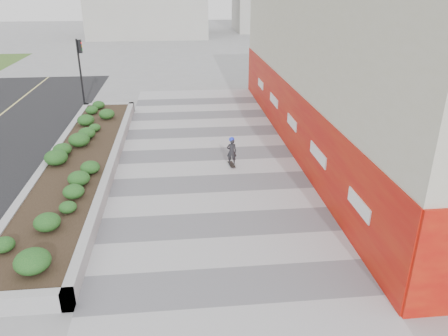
# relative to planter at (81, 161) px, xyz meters

# --- Properties ---
(ground) EXTENTS (160.00, 160.00, 0.00)m
(ground) POSITION_rel_planter_xyz_m (5.50, -7.00, -0.42)
(ground) COLOR gray
(ground) RESTS_ON ground
(walkway) EXTENTS (8.00, 36.00, 0.01)m
(walkway) POSITION_rel_planter_xyz_m (5.50, -4.00, -0.41)
(walkway) COLOR #A8A8AD
(walkway) RESTS_ON ground
(building) EXTENTS (6.04, 24.08, 8.00)m
(building) POSITION_rel_planter_xyz_m (12.48, 1.98, 3.56)
(building) COLOR beige
(building) RESTS_ON ground
(planter) EXTENTS (3.00, 18.00, 0.90)m
(planter) POSITION_rel_planter_xyz_m (0.00, 0.00, 0.00)
(planter) COLOR #9E9EA0
(planter) RESTS_ON ground
(traffic_signal_near) EXTENTS (0.33, 0.28, 4.20)m
(traffic_signal_near) POSITION_rel_planter_xyz_m (-1.73, 10.50, 2.34)
(traffic_signal_near) COLOR black
(traffic_signal_near) RESTS_ON ground
(manhole_cover) EXTENTS (0.44, 0.44, 0.01)m
(manhole_cover) POSITION_rel_planter_xyz_m (6.00, -4.00, -0.42)
(manhole_cover) COLOR #595654
(manhole_cover) RESTS_ON ground
(skateboarder) EXTENTS (0.44, 0.74, 1.34)m
(skateboarder) POSITION_rel_planter_xyz_m (6.49, -0.26, 0.26)
(skateboarder) COLOR beige
(skateboarder) RESTS_ON ground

